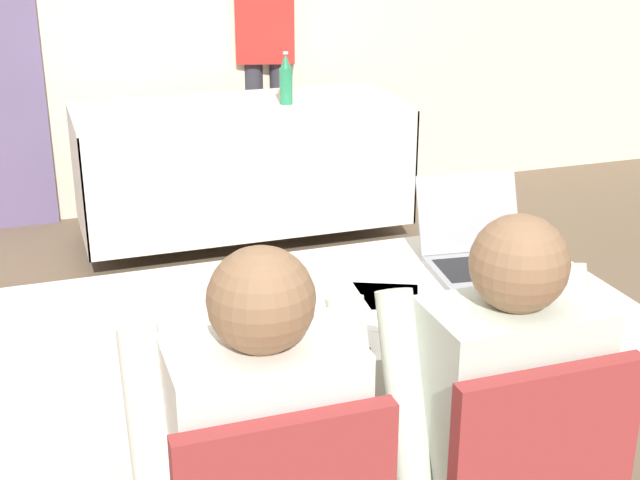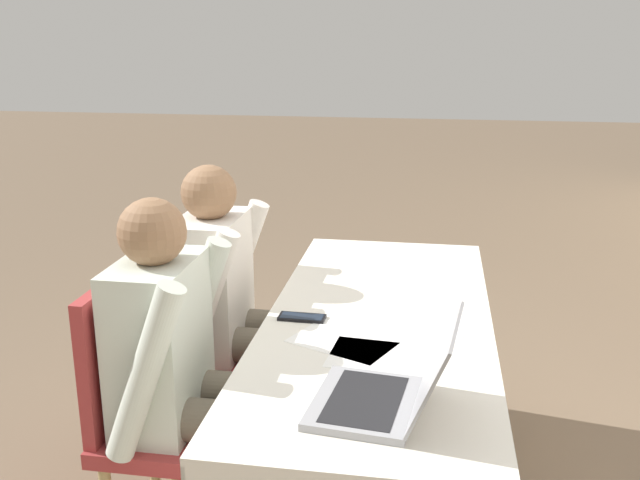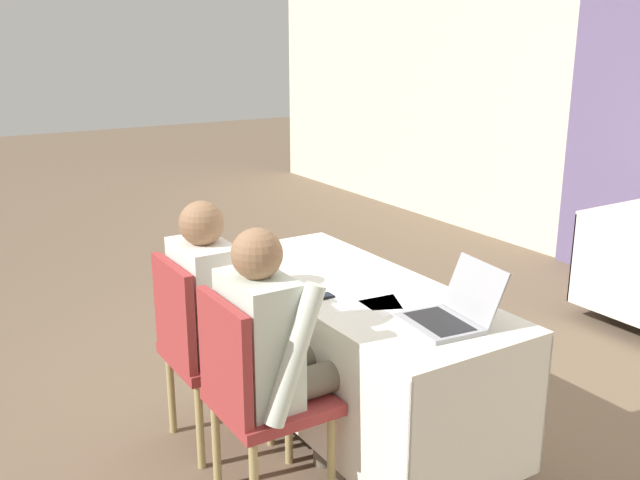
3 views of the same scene
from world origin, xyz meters
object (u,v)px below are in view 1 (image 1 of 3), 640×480
cell_phone (348,338)px  water_bottle (286,80)px  person_white_shirt (486,420)px  person_red_shirt (266,51)px  laptop (481,253)px  person_checkered_shirt (256,466)px

cell_phone → water_bottle: size_ratio=0.56×
water_bottle → person_white_shirt: 2.96m
cell_phone → water_bottle: 2.68m
person_white_shirt → person_red_shirt: person_red_shirt is taller
laptop → water_bottle: 2.30m
laptop → person_red_shirt: size_ratio=0.23×
cell_phone → person_checkered_shirt: 0.46m
laptop → cell_phone: size_ratio=2.45×
cell_phone → person_red_shirt: size_ratio=0.10×
laptop → cell_phone: laptop is taller
laptop → person_checkered_shirt: bearing=-136.9°
person_checkered_shirt → person_red_shirt: 3.79m
water_bottle → cell_phone: bearing=-103.6°
laptop → cell_phone: (-0.53, -0.30, -0.04)m
cell_phone → person_checkered_shirt: (-0.32, -0.32, -0.08)m
water_bottle → person_red_shirt: size_ratio=0.17×
person_checkered_shirt → person_white_shirt: size_ratio=1.00×
laptop → person_checkered_shirt: size_ratio=0.31×
cell_phone → person_white_shirt: (0.21, -0.32, -0.08)m
laptop → person_white_shirt: person_white_shirt is taller
water_bottle → person_checkered_shirt: (-0.95, -2.92, -0.20)m
cell_phone → person_checkered_shirt: bearing=-133.3°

